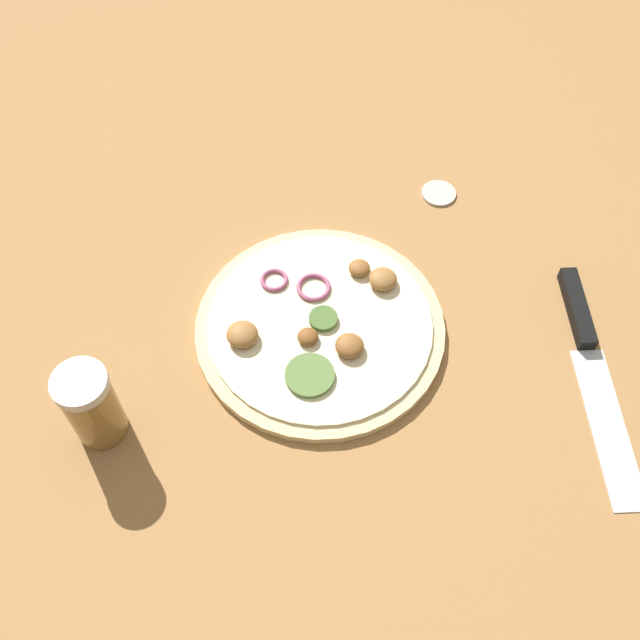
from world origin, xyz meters
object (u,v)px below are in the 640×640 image
(pizza, at_px, (320,326))
(spice_jar, at_px, (91,406))
(loose_cap, at_px, (439,192))
(knife, at_px, (586,344))

(pizza, relative_size, spice_jar, 2.77)
(pizza, distance_m, loose_cap, 0.27)
(spice_jar, bearing_deg, pizza, 165.96)
(pizza, distance_m, knife, 0.31)
(spice_jar, bearing_deg, loose_cap, 178.66)
(knife, height_order, spice_jar, spice_jar)
(pizza, bearing_deg, spice_jar, -14.04)
(pizza, xyz_separation_m, knife, (-0.21, 0.23, -0.00))
(pizza, xyz_separation_m, loose_cap, (-0.27, -0.05, -0.01))
(knife, bearing_deg, pizza, -96.89)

